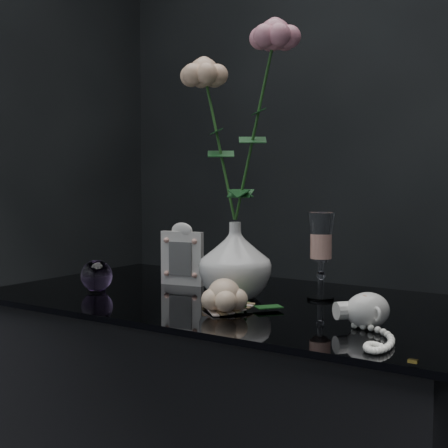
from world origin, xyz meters
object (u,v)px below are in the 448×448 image
Objects in this scene: vase at (235,260)px; wine_glass at (321,256)px; loose_rose at (224,296)px; pearl_jar at (368,309)px; paperweight at (97,276)px; picture_frame at (182,254)px.

wine_glass is at bearing 27.46° from vase.
wine_glass is 0.94× the size of loose_rose.
pearl_jar is at bearing -14.33° from loose_rose.
loose_rose is at bearing -5.10° from paperweight.
vase reaches higher than pearl_jar.
pearl_jar is (0.34, -0.10, -0.05)m from vase.
wine_glass is 0.35m from picture_frame.
wine_glass is 0.25m from loose_rose.
vase reaches higher than paperweight.
paperweight is at bearing -157.01° from wine_glass.
pearl_jar is at bearing -27.99° from picture_frame.
wine_glass is 0.49m from paperweight.
picture_frame is at bearing 118.77° from loose_rose.
picture_frame is at bearing 59.88° from paperweight.
vase is 0.35m from pearl_jar.
picture_frame is (-0.35, -0.02, -0.02)m from wine_glass.
vase is 2.28× the size of paperweight.
picture_frame is 2.09× the size of paperweight.
vase is 0.18m from wine_glass.
wine_glass reaches higher than loose_rose.
picture_frame is 0.76× the size of loose_rose.
wine_glass is 1.24× the size of picture_frame.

